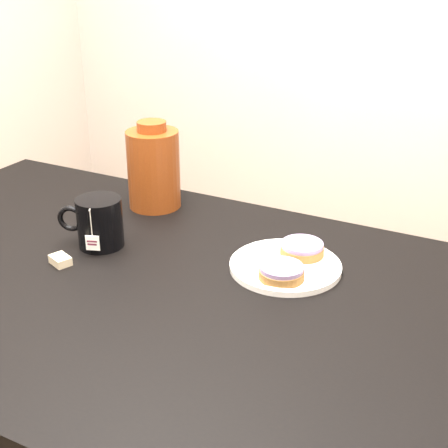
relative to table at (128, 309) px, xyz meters
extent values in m
cube|color=black|center=(0.00, 0.00, 0.06)|extent=(1.40, 0.90, 0.04)
cylinder|color=black|center=(-0.64, 0.39, -0.31)|extent=(0.06, 0.06, 0.71)
cylinder|color=white|center=(0.28, 0.17, 0.09)|extent=(0.23, 0.23, 0.01)
torus|color=white|center=(0.28, 0.17, 0.10)|extent=(0.22, 0.22, 0.01)
cylinder|color=brown|center=(0.29, 0.22, 0.10)|extent=(0.11, 0.11, 0.02)
cylinder|color=#937AA4|center=(0.29, 0.22, 0.12)|extent=(0.10, 0.10, 0.01)
cylinder|color=brown|center=(0.29, 0.11, 0.10)|extent=(0.13, 0.13, 0.02)
cylinder|color=#937AA4|center=(0.29, 0.11, 0.12)|extent=(0.12, 0.12, 0.01)
cylinder|color=black|center=(-0.12, 0.08, 0.14)|extent=(0.13, 0.13, 0.11)
cylinder|color=black|center=(-0.12, 0.08, 0.19)|extent=(0.09, 0.09, 0.00)
torus|color=black|center=(-0.18, 0.06, 0.14)|extent=(0.06, 0.03, 0.06)
cylinder|color=beige|center=(-0.10, 0.03, 0.16)|extent=(0.00, 0.00, 0.06)
cube|color=white|center=(-0.10, 0.03, 0.12)|extent=(0.03, 0.01, 0.03)
cube|color=#C6B793|center=(-0.14, -0.03, 0.09)|extent=(0.05, 0.05, 0.02)
cylinder|color=#551F0B|center=(-0.14, 0.32, 0.18)|extent=(0.17, 0.17, 0.19)
cylinder|color=#551F0B|center=(-0.14, 0.32, 0.29)|extent=(0.07, 0.07, 0.02)
camera|label=1|loc=(0.69, -0.89, 0.70)|focal=50.00mm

